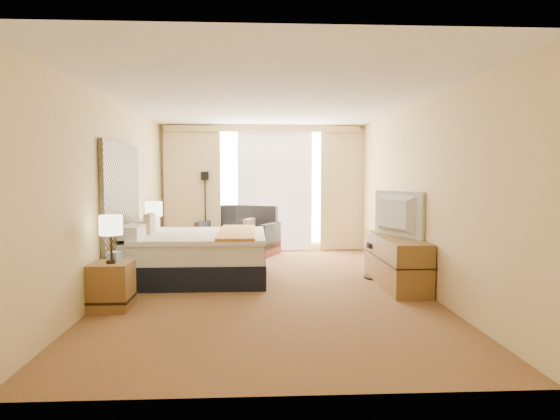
{
  "coord_description": "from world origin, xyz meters",
  "views": [
    {
      "loc": [
        -0.19,
        -6.95,
        1.57
      ],
      "look_at": [
        0.2,
        0.4,
        1.06
      ],
      "focal_mm": 32.0,
      "sensor_mm": 36.0,
      "label": 1
    }
  ],
  "objects_px": {
    "lamp_left": "(111,226)",
    "lamp_right": "(154,210)",
    "loveseat": "(239,238)",
    "nightstand_right": "(154,253)",
    "floor_lamp": "(205,195)",
    "television": "(392,214)",
    "media_dresser": "(396,261)",
    "bed": "(197,255)",
    "nightstand_left": "(112,285)",
    "desk_chair": "(384,247)"
  },
  "relations": [
    {
      "from": "lamp_left",
      "to": "lamp_right",
      "type": "relative_size",
      "value": 0.96
    },
    {
      "from": "loveseat",
      "to": "lamp_right",
      "type": "bearing_deg",
      "value": -104.87
    },
    {
      "from": "nightstand_right",
      "to": "floor_lamp",
      "type": "relative_size",
      "value": 0.33
    },
    {
      "from": "lamp_left",
      "to": "television",
      "type": "relative_size",
      "value": 0.5
    },
    {
      "from": "media_dresser",
      "to": "television",
      "type": "bearing_deg",
      "value": 130.23
    },
    {
      "from": "bed",
      "to": "television",
      "type": "bearing_deg",
      "value": -11.28
    },
    {
      "from": "bed",
      "to": "television",
      "type": "relative_size",
      "value": 1.83
    },
    {
      "from": "nightstand_left",
      "to": "loveseat",
      "type": "bearing_deg",
      "value": 71.3
    },
    {
      "from": "loveseat",
      "to": "lamp_left",
      "type": "bearing_deg",
      "value": -83.59
    },
    {
      "from": "bed",
      "to": "desk_chair",
      "type": "bearing_deg",
      "value": -2.01
    },
    {
      "from": "nightstand_right",
      "to": "desk_chair",
      "type": "relative_size",
      "value": 0.52
    },
    {
      "from": "nightstand_right",
      "to": "lamp_left",
      "type": "bearing_deg",
      "value": -89.48
    },
    {
      "from": "floor_lamp",
      "to": "desk_chair",
      "type": "xyz_separation_m",
      "value": [
        2.99,
        -2.77,
        -0.69
      ]
    },
    {
      "from": "desk_chair",
      "to": "lamp_left",
      "type": "relative_size",
      "value": 1.89
    },
    {
      "from": "nightstand_left",
      "to": "lamp_left",
      "type": "height_order",
      "value": "lamp_left"
    },
    {
      "from": "nightstand_right",
      "to": "lamp_right",
      "type": "xyz_separation_m",
      "value": [
        0.02,
        -0.07,
        0.73
      ]
    },
    {
      "from": "bed",
      "to": "floor_lamp",
      "type": "xyz_separation_m",
      "value": [
        -0.12,
        2.67,
        0.8
      ]
    },
    {
      "from": "nightstand_right",
      "to": "lamp_right",
      "type": "distance_m",
      "value": 0.73
    },
    {
      "from": "nightstand_right",
      "to": "bed",
      "type": "distance_m",
      "value": 1.16
    },
    {
      "from": "loveseat",
      "to": "lamp_left",
      "type": "height_order",
      "value": "lamp_left"
    },
    {
      "from": "desk_chair",
      "to": "media_dresser",
      "type": "bearing_deg",
      "value": -107.35
    },
    {
      "from": "floor_lamp",
      "to": "media_dresser",
      "type": "bearing_deg",
      "value": -47.58
    },
    {
      "from": "nightstand_right",
      "to": "lamp_right",
      "type": "height_order",
      "value": "lamp_right"
    },
    {
      "from": "floor_lamp",
      "to": "loveseat",
      "type": "bearing_deg",
      "value": -20.43
    },
    {
      "from": "nightstand_left",
      "to": "bed",
      "type": "distance_m",
      "value": 1.86
    },
    {
      "from": "nightstand_left",
      "to": "lamp_right",
      "type": "xyz_separation_m",
      "value": [
        0.02,
        2.43,
        0.73
      ]
    },
    {
      "from": "nightstand_right",
      "to": "lamp_left",
      "type": "height_order",
      "value": "lamp_left"
    },
    {
      "from": "nightstand_right",
      "to": "media_dresser",
      "type": "height_order",
      "value": "media_dresser"
    },
    {
      "from": "nightstand_right",
      "to": "loveseat",
      "type": "bearing_deg",
      "value": 48.94
    },
    {
      "from": "floor_lamp",
      "to": "lamp_right",
      "type": "bearing_deg",
      "value": -109.07
    },
    {
      "from": "lamp_right",
      "to": "floor_lamp",
      "type": "bearing_deg",
      "value": 70.93
    },
    {
      "from": "media_dresser",
      "to": "loveseat",
      "type": "distance_m",
      "value": 3.82
    },
    {
      "from": "floor_lamp",
      "to": "lamp_right",
      "type": "relative_size",
      "value": 2.8
    },
    {
      "from": "lamp_left",
      "to": "television",
      "type": "bearing_deg",
      "value": 17.94
    },
    {
      "from": "loveseat",
      "to": "floor_lamp",
      "type": "distance_m",
      "value": 1.13
    },
    {
      "from": "loveseat",
      "to": "floor_lamp",
      "type": "bearing_deg",
      "value": -175.88
    },
    {
      "from": "media_dresser",
      "to": "nightstand_right",
      "type": "bearing_deg",
      "value": 158.6
    },
    {
      "from": "bed",
      "to": "loveseat",
      "type": "height_order",
      "value": "bed"
    },
    {
      "from": "media_dresser",
      "to": "lamp_right",
      "type": "xyz_separation_m",
      "value": [
        -3.68,
        1.38,
        0.65
      ]
    },
    {
      "from": "nightstand_right",
      "to": "lamp_left",
      "type": "xyz_separation_m",
      "value": [
        0.02,
        -2.56,
        0.71
      ]
    },
    {
      "from": "bed",
      "to": "loveseat",
      "type": "relative_size",
      "value": 1.18
    },
    {
      "from": "desk_chair",
      "to": "nightstand_left",
      "type": "bearing_deg",
      "value": -177.05
    },
    {
      "from": "lamp_left",
      "to": "desk_chair",
      "type": "bearing_deg",
      "value": 24.2
    },
    {
      "from": "media_dresser",
      "to": "loveseat",
      "type": "bearing_deg",
      "value": 127.3
    },
    {
      "from": "media_dresser",
      "to": "lamp_left",
      "type": "height_order",
      "value": "lamp_left"
    },
    {
      "from": "lamp_left",
      "to": "media_dresser",
      "type": "bearing_deg",
      "value": 16.87
    },
    {
      "from": "media_dresser",
      "to": "lamp_right",
      "type": "bearing_deg",
      "value": 159.41
    },
    {
      "from": "nightstand_right",
      "to": "floor_lamp",
      "type": "xyz_separation_m",
      "value": [
        0.69,
        1.85,
        0.89
      ]
    },
    {
      "from": "nightstand_left",
      "to": "television",
      "type": "height_order",
      "value": "television"
    },
    {
      "from": "nightstand_left",
      "to": "media_dresser",
      "type": "xyz_separation_m",
      "value": [
        3.7,
        1.05,
        0.07
      ]
    }
  ]
}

